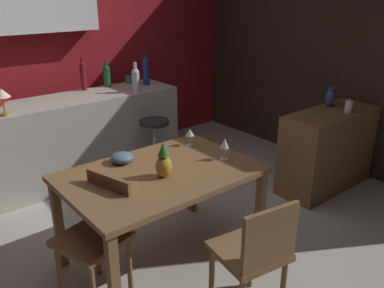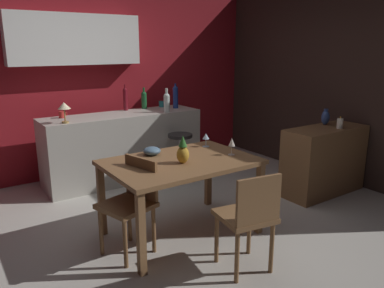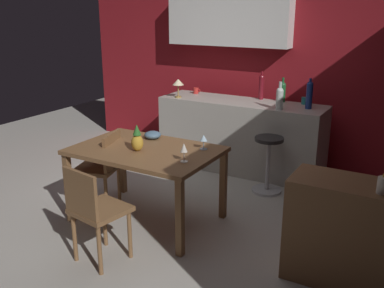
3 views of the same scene
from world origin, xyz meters
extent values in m
plane|color=#B7B2A8|center=(0.00, 0.00, 0.00)|extent=(9.00, 9.00, 0.00)
cube|color=maroon|center=(0.00, 2.10, 1.30)|extent=(5.20, 0.10, 2.60)
cube|color=white|center=(-0.30, 1.98, 1.85)|extent=(1.70, 0.32, 0.64)
cube|color=#33231E|center=(2.55, 0.30, 1.30)|extent=(0.10, 4.40, 2.60)
cube|color=brown|center=(-0.10, -0.25, 0.72)|extent=(1.36, 0.92, 0.04)
cube|color=brown|center=(-0.73, 0.16, 0.35)|extent=(0.06, 0.06, 0.70)
cube|color=brown|center=(0.53, 0.16, 0.35)|extent=(0.06, 0.06, 0.70)
cube|color=brown|center=(-0.73, -0.66, 0.35)|extent=(0.06, 0.06, 0.70)
cube|color=brown|center=(0.53, -0.66, 0.35)|extent=(0.06, 0.06, 0.70)
cube|color=#B2ADA3|center=(0.11, 1.51, 0.45)|extent=(2.10, 0.60, 0.90)
cube|color=brown|center=(1.92, -0.34, 0.41)|extent=(1.10, 0.44, 0.82)
cube|color=brown|center=(-0.69, -0.30, 0.45)|extent=(0.49, 0.49, 0.04)
cube|color=brown|center=(-0.51, -0.25, 0.64)|extent=(0.13, 0.37, 0.38)
cylinder|color=brown|center=(-0.80, -0.50, 0.21)|extent=(0.04, 0.04, 0.43)
cylinder|color=brown|center=(-0.88, -0.19, 0.21)|extent=(0.04, 0.04, 0.43)
cylinder|color=brown|center=(-0.49, -0.41, 0.21)|extent=(0.04, 0.04, 0.43)
cylinder|color=brown|center=(-0.58, -0.10, 0.21)|extent=(0.04, 0.04, 0.43)
cube|color=brown|center=(0.00, -1.03, 0.45)|extent=(0.46, 0.46, 0.04)
cube|color=brown|center=(-0.03, -1.21, 0.65)|extent=(0.38, 0.09, 0.39)
cylinder|color=brown|center=(-0.13, -0.85, 0.22)|extent=(0.04, 0.04, 0.43)
cylinder|color=brown|center=(0.18, -0.90, 0.22)|extent=(0.04, 0.04, 0.43)
cylinder|color=brown|center=(-0.19, -1.16, 0.22)|extent=(0.04, 0.04, 0.43)
cylinder|color=brown|center=(0.13, -1.21, 0.22)|extent=(0.04, 0.04, 0.43)
cylinder|color=#262323|center=(0.68, 0.99, 0.63)|extent=(0.32, 0.32, 0.04)
cylinder|color=silver|center=(0.68, 0.99, 0.31)|extent=(0.04, 0.04, 0.61)
cylinder|color=silver|center=(0.68, 0.99, 0.01)|extent=(0.34, 0.34, 0.03)
cylinder|color=silver|center=(0.40, -0.38, 0.74)|extent=(0.07, 0.07, 0.00)
cylinder|color=silver|center=(0.40, -0.38, 0.79)|extent=(0.01, 0.01, 0.09)
cone|color=silver|center=(0.40, -0.38, 0.87)|extent=(0.06, 0.06, 0.08)
cylinder|color=silver|center=(0.38, 0.02, 0.74)|extent=(0.07, 0.07, 0.00)
cylinder|color=silver|center=(0.38, 0.02, 0.78)|extent=(0.01, 0.01, 0.08)
cone|color=silver|center=(0.38, 0.02, 0.85)|extent=(0.07, 0.07, 0.06)
ellipsoid|color=gold|center=(-0.13, -0.33, 0.82)|extent=(0.11, 0.11, 0.16)
cone|color=#2D6B28|center=(-0.13, -0.33, 0.95)|extent=(0.08, 0.08, 0.10)
ellipsoid|color=slate|center=(-0.23, 0.06, 0.78)|extent=(0.17, 0.17, 0.08)
cylinder|color=navy|center=(0.95, 1.52, 1.04)|extent=(0.08, 0.08, 0.28)
sphere|color=navy|center=(0.95, 1.52, 1.18)|extent=(0.08, 0.08, 0.08)
cylinder|color=navy|center=(0.95, 1.52, 1.23)|extent=(0.03, 0.03, 0.05)
cylinder|color=#1E592D|center=(0.56, 1.74, 1.00)|extent=(0.08, 0.08, 0.21)
sphere|color=#1E592D|center=(0.56, 1.74, 1.11)|extent=(0.08, 0.08, 0.08)
cylinder|color=#1E592D|center=(0.56, 1.74, 1.17)|extent=(0.03, 0.03, 0.07)
cylinder|color=silver|center=(0.67, 1.30, 1.01)|extent=(0.08, 0.08, 0.21)
sphere|color=silver|center=(0.67, 1.30, 1.11)|extent=(0.08, 0.08, 0.08)
cylinder|color=silver|center=(0.67, 1.30, 1.18)|extent=(0.04, 0.04, 0.08)
cylinder|color=maroon|center=(0.27, 1.74, 1.04)|extent=(0.06, 0.06, 0.28)
sphere|color=maroon|center=(0.27, 1.74, 1.18)|extent=(0.06, 0.06, 0.06)
cylinder|color=maroon|center=(0.27, 1.74, 1.23)|extent=(0.02, 0.02, 0.06)
cylinder|color=teal|center=(0.84, 1.74, 0.94)|extent=(0.08, 0.08, 0.08)
torus|color=teal|center=(0.90, 1.74, 0.95)|extent=(0.05, 0.01, 0.05)
cylinder|color=red|center=(-0.63, 1.66, 0.94)|extent=(0.07, 0.07, 0.08)
torus|color=red|center=(-0.58, 1.66, 0.94)|extent=(0.05, 0.01, 0.05)
cylinder|color=#A58447|center=(-0.69, 1.31, 0.91)|extent=(0.08, 0.08, 0.02)
cylinder|color=#A58447|center=(-0.69, 1.31, 0.99)|extent=(0.02, 0.02, 0.15)
cone|color=beige|center=(-0.69, 1.31, 1.11)|extent=(0.15, 0.15, 0.08)
cylinder|color=white|center=(2.01, -0.45, 0.88)|extent=(0.07, 0.07, 0.12)
ellipsoid|color=yellow|center=(2.01, -0.45, 0.95)|extent=(0.01, 0.01, 0.03)
ellipsoid|color=#334C8C|center=(2.05, -0.21, 0.91)|extent=(0.10, 0.10, 0.18)
cylinder|color=#334C8C|center=(2.05, -0.21, 1.01)|extent=(0.06, 0.06, 0.02)
camera|label=1|loc=(-1.56, -2.39, 1.96)|focal=37.36mm
camera|label=2|loc=(-1.91, -3.08, 1.76)|focal=35.41mm
camera|label=3|loc=(2.27, -3.48, 2.04)|focal=41.17mm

